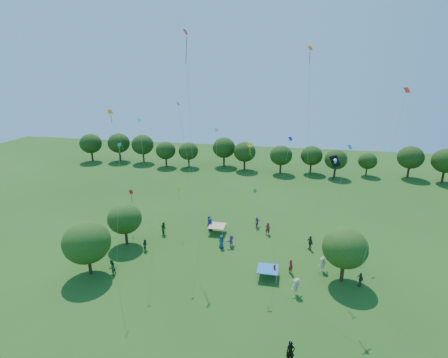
% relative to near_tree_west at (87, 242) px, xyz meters
% --- Properties ---
extents(near_tree_west, '(5.09, 5.09, 6.19)m').
position_rel_near_tree_west_xyz_m(near_tree_west, '(0.00, 0.00, 0.00)').
color(near_tree_west, '#422B19').
rests_on(near_tree_west, ground).
extents(near_tree_north, '(4.29, 4.29, 5.52)m').
position_rel_near_tree_west_xyz_m(near_tree_north, '(0.78, 7.14, -0.31)').
color(near_tree_north, '#422B19').
rests_on(near_tree_north, ground).
extents(near_tree_east, '(4.68, 4.68, 6.04)m').
position_rel_near_tree_west_xyz_m(near_tree_east, '(27.07, 4.17, 0.04)').
color(near_tree_east, '#422B19').
rests_on(near_tree_east, ground).
extents(treeline, '(88.01, 8.77, 6.77)m').
position_rel_near_tree_west_xyz_m(treeline, '(12.71, 44.53, 0.20)').
color(treeline, '#422B19').
rests_on(treeline, ground).
extents(tent_red_stripe, '(2.20, 2.20, 1.10)m').
position_rel_near_tree_west_xyz_m(tent_red_stripe, '(11.53, 12.62, -2.85)').
color(tent_red_stripe, red).
rests_on(tent_red_stripe, ground).
extents(tent_blue, '(2.20, 2.20, 1.10)m').
position_rel_near_tree_west_xyz_m(tent_blue, '(19.25, 3.23, -2.85)').
color(tent_blue, blue).
rests_on(tent_blue, ground).
extents(man_in_black, '(0.79, 0.60, 1.88)m').
position_rel_near_tree_west_xyz_m(man_in_black, '(21.91, -7.93, -2.95)').
color(man_in_black, black).
rests_on(man_in_black, ground).
extents(crowd_person_0, '(0.80, 1.02, 1.84)m').
position_rel_near_tree_west_xyz_m(crowd_person_0, '(10.42, 13.21, -2.97)').
color(crowd_person_0, navy).
rests_on(crowd_person_0, ground).
extents(crowd_person_1, '(0.73, 0.55, 1.77)m').
position_rel_near_tree_west_xyz_m(crowd_person_1, '(18.40, 13.54, -3.01)').
color(crowd_person_1, maroon).
rests_on(crowd_person_1, ground).
extents(crowd_person_2, '(1.00, 0.95, 1.83)m').
position_rel_near_tree_west_xyz_m(crowd_person_2, '(4.52, 10.70, -2.98)').
color(crowd_person_2, '#284D21').
rests_on(crowd_person_2, ground).
extents(crowd_person_3, '(1.26, 1.07, 1.78)m').
position_rel_near_tree_west_xyz_m(crowd_person_3, '(25.16, 5.67, -3.00)').
color(crowd_person_3, '#B5B291').
rests_on(crowd_person_3, ground).
extents(crowd_person_4, '(0.82, 0.98, 1.54)m').
position_rel_near_tree_west_xyz_m(crowd_person_4, '(28.84, 3.60, -3.12)').
color(crowd_person_4, '#3A362E').
rests_on(crowd_person_4, ground).
extents(crowd_person_5, '(1.19, 1.65, 1.68)m').
position_rel_near_tree_west_xyz_m(crowd_person_5, '(14.11, 9.21, -3.05)').
color(crowd_person_5, '#A664AD').
rests_on(crowd_person_5, ground).
extents(crowd_person_6, '(0.59, 0.85, 1.56)m').
position_rel_near_tree_west_xyz_m(crowd_person_6, '(9.93, 14.54, -3.11)').
color(crowd_person_6, navy).
rests_on(crowd_person_6, ground).
extents(crowd_person_7, '(0.73, 0.74, 1.70)m').
position_rel_near_tree_west_xyz_m(crowd_person_7, '(21.69, 4.63, -3.04)').
color(crowd_person_7, maroon).
rests_on(crowd_person_7, ground).
extents(crowd_person_8, '(0.85, 0.74, 1.53)m').
position_rel_near_tree_west_xyz_m(crowd_person_8, '(3.83, 6.09, -3.13)').
color(crowd_person_8, '#295926').
rests_on(crowd_person_8, ground).
extents(crowd_person_9, '(1.33, 1.13, 1.87)m').
position_rel_near_tree_west_xyz_m(crowd_person_9, '(22.34, 0.75, -2.95)').
color(crowd_person_9, '#B1A88D').
rests_on(crowd_person_9, ground).
extents(crowd_person_10, '(1.01, 1.18, 1.85)m').
position_rel_near_tree_west_xyz_m(crowd_person_10, '(23.93, 10.46, -2.97)').
color(crowd_person_10, '#3B342F').
rests_on(crowd_person_10, ground).
extents(crowd_person_11, '(0.85, 1.57, 1.59)m').
position_rel_near_tree_west_xyz_m(crowd_person_11, '(16.73, 15.43, -3.09)').
color(crowd_person_11, '#90547C').
rests_on(crowd_person_11, ground).
extents(crowd_person_12, '(0.96, 0.78, 1.71)m').
position_rel_near_tree_west_xyz_m(crowd_person_12, '(13.00, 8.62, -3.04)').
color(crowd_person_12, navy).
rests_on(crowd_person_12, ground).
extents(crowd_person_13, '(0.59, 0.70, 1.60)m').
position_rel_near_tree_west_xyz_m(crowd_person_13, '(19.94, 3.28, -3.09)').
color(crowd_person_13, maroon).
rests_on(crowd_person_13, ground).
extents(crowd_person_14, '(0.62, 0.94, 1.77)m').
position_rel_near_tree_west_xyz_m(crowd_person_14, '(2.43, 0.36, -3.00)').
color(crowd_person_14, '#245625').
rests_on(crowd_person_14, ground).
extents(crowd_person_15, '(1.28, 0.63, 1.91)m').
position_rel_near_tree_west_xyz_m(crowd_person_15, '(28.34, 12.57, -2.93)').
color(crowd_person_15, '#C6AF9E').
rests_on(crowd_person_15, ground).
extents(pirate_kite, '(5.46, 1.17, 12.96)m').
position_rel_near_tree_west_xyz_m(pirate_kite, '(24.78, 1.59, 9.59)').
color(pirate_kite, black).
extents(red_high_kite, '(3.80, 9.90, 24.64)m').
position_rel_near_tree_west_xyz_m(red_high_kite, '(9.12, 9.06, 16.59)').
color(red_high_kite, red).
extents(small_kite_0, '(2.44, 1.56, 18.90)m').
position_rel_near_tree_west_xyz_m(small_kite_0, '(29.85, 2.85, 11.34)').
color(small_kite_0, '#F5310E').
extents(small_kite_1, '(4.91, 0.69, 15.51)m').
position_rel_near_tree_west_xyz_m(small_kite_1, '(-0.56, 10.06, 9.68)').
color(small_kite_1, orange).
extents(small_kite_2, '(3.38, 2.24, 13.10)m').
position_rel_near_tree_west_xyz_m(small_kite_2, '(17.42, 4.74, 7.49)').
color(small_kite_2, gold).
extents(small_kite_3, '(2.02, 0.51, 13.70)m').
position_rel_near_tree_west_xyz_m(small_kite_3, '(4.51, -0.14, 7.02)').
color(small_kite_3, '#1B994F').
extents(small_kite_4, '(1.88, 4.40, 11.64)m').
position_rel_near_tree_west_xyz_m(small_kite_4, '(20.40, 16.29, 6.54)').
color(small_kite_4, '#1323C1').
extents(small_kite_5, '(1.00, 4.39, 16.86)m').
position_rel_near_tree_west_xyz_m(small_kite_5, '(8.61, 8.91, 8.65)').
color(small_kite_5, '#8D178E').
extents(small_kite_6, '(0.45, 0.59, 13.62)m').
position_rel_near_tree_west_xyz_m(small_kite_6, '(12.05, 10.35, 6.99)').
color(small_kite_6, silver).
extents(small_kite_7, '(0.89, 2.83, 15.31)m').
position_rel_near_tree_west_xyz_m(small_kite_7, '(4.64, 5.66, 7.54)').
color(small_kite_7, '#0ED3C2').
extents(small_kite_8, '(3.84, 1.53, 4.58)m').
position_rel_near_tree_west_xyz_m(small_kite_8, '(0.13, 11.23, 1.18)').
color(small_kite_8, red).
extents(small_kite_9, '(1.38, 2.74, 22.70)m').
position_rel_near_tree_west_xyz_m(small_kite_9, '(22.57, 10.26, 14.13)').
color(small_kite_9, orange).
extents(small_kite_10, '(2.97, 0.36, 5.25)m').
position_rel_near_tree_west_xyz_m(small_kite_10, '(6.91, 11.67, 1.55)').
color(small_kite_10, '#D8FB16').
extents(small_kite_11, '(0.53, 2.44, 4.25)m').
position_rel_near_tree_west_xyz_m(small_kite_11, '(16.28, 15.67, 0.95)').
color(small_kite_11, green).
extents(small_kite_12, '(1.96, 0.76, 11.85)m').
position_rel_near_tree_west_xyz_m(small_kite_12, '(27.37, 12.30, 6.83)').
color(small_kite_12, '#137CC1').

